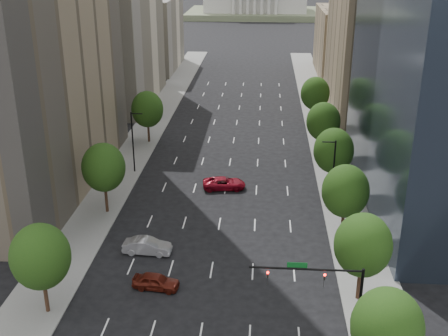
% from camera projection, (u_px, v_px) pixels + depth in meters
% --- Properties ---
extents(sidewalk_left, '(6.00, 200.00, 0.15)m').
position_uv_depth(sidewalk_left, '(112.00, 185.00, 75.94)').
color(sidewalk_left, slate).
rests_on(sidewalk_left, ground).
extents(sidewalk_right, '(6.00, 200.00, 0.15)m').
position_uv_depth(sidewalk_right, '(342.00, 192.00, 73.85)').
color(sidewalk_right, slate).
rests_on(sidewalk_right, ground).
extents(midrise_cream_left, '(14.00, 30.00, 35.00)m').
position_uv_depth(midrise_cream_left, '(115.00, 15.00, 109.76)').
color(midrise_cream_left, beige).
rests_on(midrise_cream_left, ground).
extents(filler_left, '(14.00, 26.00, 18.00)m').
position_uv_depth(filler_left, '(150.00, 34.00, 143.46)').
color(filler_left, beige).
rests_on(filler_left, ground).
extents(parking_tan_right, '(14.00, 30.00, 30.00)m').
position_uv_depth(parking_tan_right, '(373.00, 33.00, 104.57)').
color(parking_tan_right, '#8C7759').
rests_on(parking_tan_right, ground).
extents(filler_right, '(14.00, 26.00, 16.00)m').
position_uv_depth(filler_right, '(347.00, 42.00, 137.69)').
color(filler_right, '#8C7759').
rests_on(filler_right, ground).
extents(tree_right_0, '(5.20, 5.20, 8.39)m').
position_uv_depth(tree_right_0, '(387.00, 327.00, 39.61)').
color(tree_right_0, '#382316').
rests_on(tree_right_0, ground).
extents(tree_right_1, '(5.20, 5.20, 8.75)m').
position_uv_depth(tree_right_1, '(363.00, 245.00, 49.64)').
color(tree_right_1, '#382316').
rests_on(tree_right_1, ground).
extents(tree_right_2, '(5.20, 5.20, 8.61)m').
position_uv_depth(tree_right_2, '(345.00, 191.00, 60.78)').
color(tree_right_2, '#382316').
rests_on(tree_right_2, ground).
extents(tree_right_3, '(5.20, 5.20, 8.89)m').
position_uv_depth(tree_right_3, '(334.00, 151.00, 71.76)').
color(tree_right_3, '#382316').
rests_on(tree_right_3, ground).
extents(tree_right_4, '(5.20, 5.20, 8.46)m').
position_uv_depth(tree_right_4, '(323.00, 122.00, 84.86)').
color(tree_right_4, '#382316').
rests_on(tree_right_4, ground).
extents(tree_right_5, '(5.20, 5.20, 8.75)m').
position_uv_depth(tree_right_5, '(315.00, 93.00, 99.54)').
color(tree_right_5, '#382316').
rests_on(tree_right_5, ground).
extents(tree_left_0, '(5.20, 5.20, 8.75)m').
position_uv_depth(tree_left_0, '(40.00, 257.00, 47.83)').
color(tree_left_0, '#382316').
rests_on(tree_left_0, ground).
extents(tree_left_1, '(5.20, 5.20, 8.97)m').
position_uv_depth(tree_left_1, '(104.00, 167.00, 66.23)').
color(tree_left_1, '#382316').
rests_on(tree_left_1, ground).
extents(tree_left_2, '(5.20, 5.20, 8.68)m').
position_uv_depth(tree_left_2, '(147.00, 109.00, 90.36)').
color(tree_left_2, '#382316').
rests_on(tree_left_2, ground).
extents(streetlight_rn, '(1.70, 0.20, 9.00)m').
position_uv_depth(streetlight_rn, '(333.00, 173.00, 67.58)').
color(streetlight_rn, black).
rests_on(streetlight_rn, ground).
extents(streetlight_ln, '(1.70, 0.20, 9.00)m').
position_uv_depth(streetlight_ln, '(133.00, 140.00, 78.62)').
color(streetlight_ln, black).
rests_on(streetlight_ln, ground).
extents(traffic_signal, '(9.12, 0.40, 7.38)m').
position_uv_depth(traffic_signal, '(330.00, 288.00, 44.54)').
color(traffic_signal, black).
rests_on(traffic_signal, ground).
extents(foothills, '(720.00, 413.00, 263.00)m').
position_uv_depth(foothills, '(294.00, 13.00, 585.28)').
color(foothills, olive).
rests_on(foothills, ground).
extents(car_maroon, '(4.69, 2.32, 1.54)m').
position_uv_depth(car_maroon, '(156.00, 281.00, 53.14)').
color(car_maroon, '#52170D').
rests_on(car_maroon, ground).
extents(car_silver, '(5.25, 2.08, 1.70)m').
position_uv_depth(car_silver, '(147.00, 246.00, 59.15)').
color(car_silver, '#9E9DA3').
rests_on(car_silver, ground).
extents(car_red_far, '(5.99, 3.27, 1.59)m').
position_uv_depth(car_red_far, '(224.00, 183.00, 74.75)').
color(car_red_far, maroon).
rests_on(car_red_far, ground).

